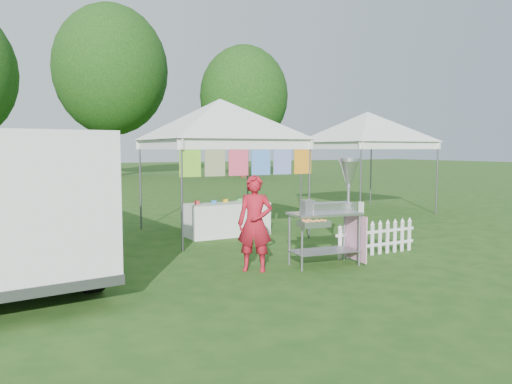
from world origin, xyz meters
TOP-DOWN VIEW (x-y plane):
  - ground at (0.00, 0.00)m, footprint 120.00×120.00m
  - canopy_main at (0.00, 3.49)m, footprint 4.24×4.24m
  - canopy_right at (5.50, 5.00)m, footprint 4.24×4.24m
  - tree_mid at (3.00, 28.00)m, footprint 7.60×7.60m
  - tree_right at (10.00, 22.00)m, footprint 5.60×5.60m
  - donut_cart at (0.42, -0.12)m, footprint 1.34×0.83m
  - vendor at (-0.94, 0.12)m, footprint 0.65×0.62m
  - picket_fence at (1.54, 0.12)m, footprint 1.80×0.03m
  - display_table at (0.03, 3.20)m, footprint 1.80×0.70m

SIDE VIEW (x-z plane):
  - ground at x=0.00m, z-range 0.00..0.00m
  - picket_fence at x=1.54m, z-range 0.01..0.57m
  - display_table at x=0.03m, z-range 0.00..0.72m
  - vendor at x=-0.94m, z-range 0.00..1.50m
  - donut_cart at x=0.42m, z-range 0.16..1.91m
  - canopy_main at x=0.00m, z-range 1.26..4.71m
  - canopy_right at x=5.50m, z-range 1.27..4.72m
  - tree_right at x=10.00m, z-range 0.97..9.39m
  - tree_mid at x=3.00m, z-range 1.38..12.90m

